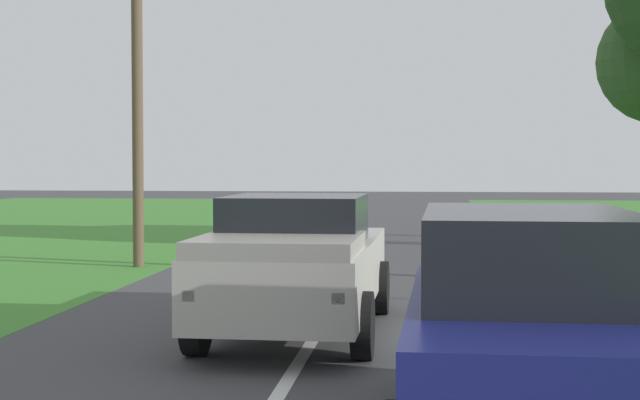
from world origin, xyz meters
TOP-DOWN VIEW (x-y plane):
  - ground_plane at (0.00, 9.84)m, footprint 120.00×120.00m
  - red_suv_near at (2.26, 5.29)m, footprint 2.21×4.63m
  - pickup_truck_lead at (-0.25, 10.08)m, footprint 2.29×5.45m
  - traffic_light at (-3.36, 17.75)m, footprint 6.28×0.40m

SIDE VIEW (x-z plane):
  - ground_plane at x=0.00m, z-range 0.00..0.00m
  - pickup_truck_lead at x=-0.25m, z-range 0.03..1.89m
  - red_suv_near at x=2.26m, z-range 0.04..1.95m
  - traffic_light at x=-3.36m, z-range 1.26..10.23m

